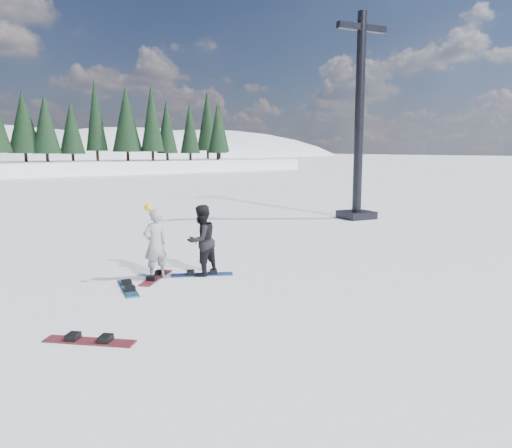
{
  "coord_description": "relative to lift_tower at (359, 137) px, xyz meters",
  "views": [
    {
      "loc": [
        -4.95,
        -9.54,
        3.07
      ],
      "look_at": [
        2.75,
        0.98,
        1.1
      ],
      "focal_mm": 35.0,
      "sensor_mm": 36.0,
      "label": 1
    }
  ],
  "objects": [
    {
      "name": "snowboard_loose_a",
      "position": [
        -12.55,
        -4.78,
        -3.56
      ],
      "size": [
        0.64,
        1.52,
        0.03
      ],
      "primitive_type": "cube",
      "rotation": [
        0.0,
        0.0,
        1.33
      ],
      "color": "#185B84",
      "rests_on": "ground"
    },
    {
      "name": "ground",
      "position": [
        -11.64,
        -5.55,
        -3.57
      ],
      "size": [
        420.0,
        420.0,
        0.0
      ],
      "primitive_type": "plane",
      "color": "white",
      "rests_on": "ground"
    },
    {
      "name": "snowboarder_woman",
      "position": [
        -11.66,
        -4.32,
        -2.72
      ],
      "size": [
        0.65,
        0.47,
        1.83
      ],
      "rotation": [
        0.0,
        0.0,
        3.25
      ],
      "color": "#939397",
      "rests_on": "ground"
    },
    {
      "name": "snowboard_woman",
      "position": [
        -11.66,
        -4.32,
        -3.56
      ],
      "size": [
        1.28,
        1.23,
        0.03
      ],
      "primitive_type": "cube",
      "rotation": [
        0.0,
        0.0,
        0.76
      ],
      "color": "maroon",
      "rests_on": "ground"
    },
    {
      "name": "snowboard_loose_b",
      "position": [
        -14.24,
        -7.36,
        -3.56
      ],
      "size": [
        1.25,
        1.26,
        0.03
      ],
      "primitive_type": "cube",
      "rotation": [
        0.0,
        0.0,
        -0.79
      ],
      "color": "maroon",
      "rests_on": "ground"
    },
    {
      "name": "lift_tower",
      "position": [
        0.0,
        0.0,
        0.0
      ],
      "size": [
        2.42,
        1.54,
        8.78
      ],
      "rotation": [
        0.0,
        0.0,
        -0.19
      ],
      "color": "black",
      "rests_on": "ground"
    },
    {
      "name": "snowboard_man",
      "position": [
        -10.62,
        -4.7,
        -3.56
      ],
      "size": [
        1.45,
        0.96,
        0.03
      ],
      "primitive_type": "cube",
      "rotation": [
        0.0,
        0.0,
        -0.5
      ],
      "color": "#1D3FA0",
      "rests_on": "ground"
    },
    {
      "name": "snowboarder_man",
      "position": [
        -10.62,
        -4.7,
        -2.7
      ],
      "size": [
        0.99,
        0.85,
        1.74
      ],
      "primitive_type": "imported",
      "rotation": [
        0.0,
        0.0,
        3.4
      ],
      "color": "black",
      "rests_on": "ground"
    }
  ]
}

